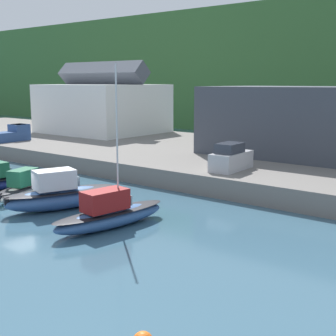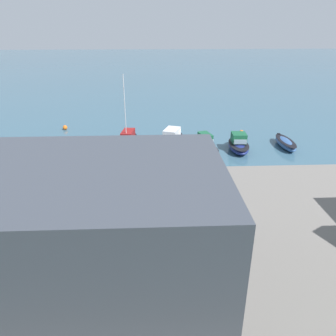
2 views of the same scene
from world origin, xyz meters
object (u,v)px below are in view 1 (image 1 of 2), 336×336
moored_boat_3 (60,195)px  pickup_truck_0 (12,134)px  parked_car_0 (231,158)px  moored_boat_4 (110,214)px  moored_boat_2 (26,188)px

moored_boat_3 → pickup_truck_0: 26.88m
pickup_truck_0 → parked_car_0: bearing=-1.0°
moored_boat_4 → pickup_truck_0: (-29.38, 13.01, 1.53)m
parked_car_0 → pickup_truck_0: 29.71m
moored_boat_2 → moored_boat_3: 4.37m
moored_boat_2 → moored_boat_3: bearing=-22.0°
moored_boat_3 → pickup_truck_0: (-23.88, 12.26, 1.37)m
moored_boat_4 → parked_car_0: size_ratio=2.20×
moored_boat_3 → parked_car_0: bearing=84.4°
moored_boat_2 → moored_boat_4: moored_boat_4 is taller
moored_boat_4 → moored_boat_2: bearing=-178.4°
moored_boat_2 → moored_boat_3: size_ratio=0.82×
parked_car_0 → moored_boat_4: bearing=-94.1°
parked_car_0 → moored_boat_3: bearing=-118.1°
moored_boat_4 → parked_car_0: bearing=96.8°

